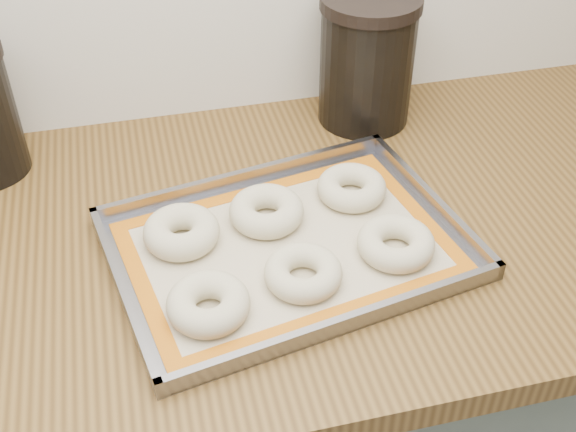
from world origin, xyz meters
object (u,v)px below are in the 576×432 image
object	(u,v)px
baking_tray	(288,246)
bagel_back_left	(181,232)
bagel_back_mid	(267,211)
bagel_front_mid	(303,273)
canister_right	(367,59)
bagel_front_left	(208,304)
bagel_front_right	(396,243)
bagel_back_right	(352,188)

from	to	relation	value
baking_tray	bagel_back_left	xyz separation A→B (m)	(-0.14, 0.04, 0.02)
bagel_back_mid	bagel_back_left	bearing A→B (deg)	-171.94
bagel_front_mid	canister_right	xyz separation A→B (m)	(0.20, 0.37, 0.09)
bagel_front_mid	canister_right	size ratio (longest dim) A/B	0.46
bagel_front_left	bagel_back_mid	size ratio (longest dim) A/B	0.98
bagel_back_left	bagel_front_left	bearing A→B (deg)	-83.89
bagel_front_left	canister_right	world-z (taller)	canister_right
bagel_back_mid	canister_right	xyz separation A→B (m)	(0.22, 0.24, 0.09)
bagel_front_right	bagel_back_right	distance (m)	0.13
bagel_front_left	bagel_front_mid	world-z (taller)	bagel_front_left
baking_tray	bagel_front_left	xyz separation A→B (m)	(-0.12, -0.09, 0.02)
baking_tray	bagel_back_right	size ratio (longest dim) A/B	5.08
bagel_front_left	bagel_back_left	distance (m)	0.14
baking_tray	bagel_front_mid	size ratio (longest dim) A/B	5.12
bagel_front_right	canister_right	world-z (taller)	canister_right
bagel_back_right	canister_right	bearing A→B (deg)	67.54
baking_tray	bagel_back_right	xyz separation A→B (m)	(0.12, 0.09, 0.01)
bagel_back_mid	canister_right	bearing A→B (deg)	47.24
canister_right	bagel_front_left	bearing A→B (deg)	-129.60
baking_tray	canister_right	distance (m)	0.38
bagel_back_left	bagel_back_mid	distance (m)	0.12
bagel_back_left	bagel_back_mid	bearing A→B (deg)	8.06
bagel_front_mid	bagel_front_right	distance (m)	0.14
bagel_back_left	canister_right	size ratio (longest dim) A/B	0.48
bagel_back_mid	canister_right	distance (m)	0.34
bagel_front_left	bagel_back_left	bearing A→B (deg)	96.11
bagel_front_right	bagel_back_left	world-z (taller)	bagel_back_left
bagel_back_right	bagel_back_left	bearing A→B (deg)	-170.58
baking_tray	bagel_back_left	size ratio (longest dim) A/B	4.96
baking_tray	canister_right	size ratio (longest dim) A/B	2.38
bagel_back_right	canister_right	xyz separation A→B (m)	(0.09, 0.21, 0.09)
bagel_back_mid	canister_right	size ratio (longest dim) A/B	0.49
bagel_back_left	canister_right	world-z (taller)	canister_right
bagel_front_mid	bagel_back_mid	distance (m)	0.13
bagel_back_mid	bagel_front_left	bearing A→B (deg)	-124.16
bagel_front_left	bagel_back_right	distance (m)	0.30
bagel_front_left	baking_tray	bearing A→B (deg)	37.80
bagel_front_left	bagel_back_left	world-z (taller)	bagel_back_left
canister_right	bagel_back_mid	bearing A→B (deg)	-132.76
bagel_front_left	canister_right	xyz separation A→B (m)	(0.33, 0.39, 0.09)
bagel_front_mid	canister_right	world-z (taller)	canister_right
bagel_back_right	baking_tray	bearing A→B (deg)	-143.35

